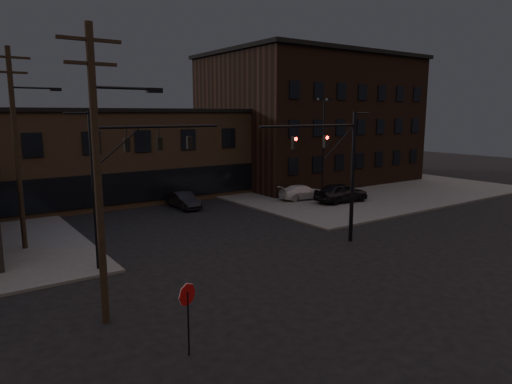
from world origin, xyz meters
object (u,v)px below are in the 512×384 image
(parked_car_lot_b, at_px, (303,192))
(parked_car_lot_a, at_px, (341,192))
(traffic_signal_near, at_px, (340,164))
(traffic_signal_far, at_px, (119,171))
(car_crossing, at_px, (183,200))
(stop_sign, at_px, (188,302))

(parked_car_lot_b, bearing_deg, parked_car_lot_a, -137.67)
(traffic_signal_near, height_order, parked_car_lot_b, traffic_signal_near)
(traffic_signal_far, distance_m, parked_car_lot_a, 22.41)
(parked_car_lot_a, distance_m, car_crossing, 13.75)
(traffic_signal_near, relative_size, parked_car_lot_a, 1.59)
(traffic_signal_near, height_order, parked_car_lot_a, traffic_signal_near)
(parked_car_lot_a, xyz_separation_m, parked_car_lot_b, (-1.89, 2.94, -0.20))
(stop_sign, xyz_separation_m, car_crossing, (10.42, 21.60, -1.15))
(traffic_signal_far, height_order, car_crossing, traffic_signal_far)
(traffic_signal_far, relative_size, parked_car_lot_a, 1.59)
(traffic_signal_far, bearing_deg, parked_car_lot_a, 14.06)
(car_crossing, bearing_deg, parked_car_lot_b, -17.03)
(stop_sign, bearing_deg, traffic_signal_near, 25.90)
(stop_sign, height_order, car_crossing, stop_sign)
(car_crossing, bearing_deg, stop_sign, -115.04)
(parked_car_lot_b, bearing_deg, car_crossing, 81.83)
(parked_car_lot_a, bearing_deg, parked_car_lot_b, 36.52)
(traffic_signal_near, distance_m, stop_sign, 15.17)
(traffic_signal_far, relative_size, stop_sign, 3.23)
(traffic_signal_near, xyz_separation_m, car_crossing, (-2.93, 15.11, -4.23))
(traffic_signal_near, distance_m, car_crossing, 15.97)
(traffic_signal_near, distance_m, parked_car_lot_b, 14.53)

